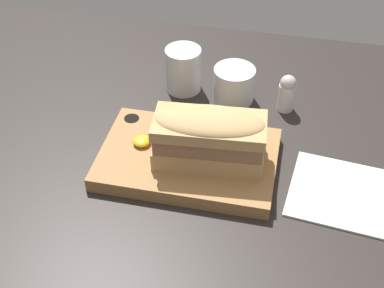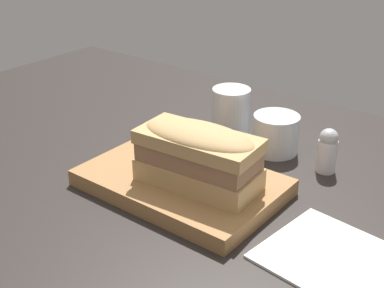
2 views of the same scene
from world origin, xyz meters
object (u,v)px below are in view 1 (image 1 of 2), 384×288
water_glass (183,72)px  wine_glass (234,86)px  serving_board (188,159)px  salt_shaker (287,93)px  sandwich (209,136)px  napkin (344,194)px

water_glass → wine_glass: 10.76cm
serving_board → salt_shaker: 24.99cm
water_glass → salt_shaker: 21.29cm
water_glass → salt_shaker: water_glass is taller
wine_glass → salt_shaker: size_ratio=1.06×
sandwich → water_glass: sandwich is taller
water_glass → wine_glass: (10.63, -1.39, -0.91)cm
water_glass → napkin: (32.75, -23.99, -3.79)cm
salt_shaker → water_glass: bearing=172.9°
sandwich → napkin: 24.33cm
water_glass → salt_shaker: size_ratio=1.19×
serving_board → water_glass: 23.16cm
water_glass → napkin: 40.77cm
sandwich → wine_glass: 22.04cm
napkin → salt_shaker: (-11.62, 21.35, 3.73)cm
serving_board → napkin: (26.88, -1.75, -1.10)cm
wine_glass → serving_board: bearing=-102.9°
napkin → serving_board: bearing=176.3°
water_glass → serving_board: bearing=-75.2°
serving_board → wine_glass: wine_glass is taller
napkin → salt_shaker: bearing=118.5°
napkin → salt_shaker: size_ratio=2.50×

